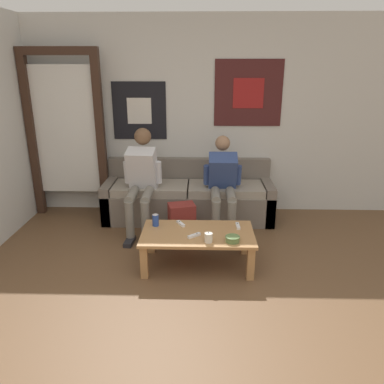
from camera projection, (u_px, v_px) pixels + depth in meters
The scene contains 14 objects.
ground_plane at pixel (178, 351), 2.68m from camera, with size 18.00×18.00×0.00m, color brown.
wall_back at pixel (190, 118), 4.94m from camera, with size 10.00×0.07×2.55m.
door_frame at pixel (65, 126), 4.80m from camera, with size 1.00×0.10×2.15m.
couch at pixel (188, 198), 4.94m from camera, with size 2.17×0.69×0.75m.
coffee_table at pixel (198, 238), 3.74m from camera, with size 1.12×0.62×0.36m.
person_seated_adult at pixel (141, 177), 4.51m from camera, with size 0.47×0.92×1.21m.
person_seated_teen at pixel (223, 181), 4.51m from camera, with size 0.47×0.92×1.11m.
backpack at pixel (182, 223), 4.33m from camera, with size 0.34×0.30×0.43m.
ceramic_bowl at pixel (233, 238), 3.52m from camera, with size 0.14×0.14×0.06m.
pillar_candle at pixel (209, 238), 3.50m from camera, with size 0.08×0.08×0.10m.
drink_can_blue at pixel (156, 220), 3.86m from camera, with size 0.07×0.07×0.12m.
game_controller_near_left at pixel (181, 224), 3.90m from camera, with size 0.10×0.14×0.03m.
game_controller_near_right at pixel (238, 226), 3.84m from camera, with size 0.04×0.15×0.03m.
game_controller_far_center at pixel (194, 235), 3.63m from camera, with size 0.13×0.12×0.03m.
Camera 1 is at (0.16, -2.16, 1.94)m, focal length 35.00 mm.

